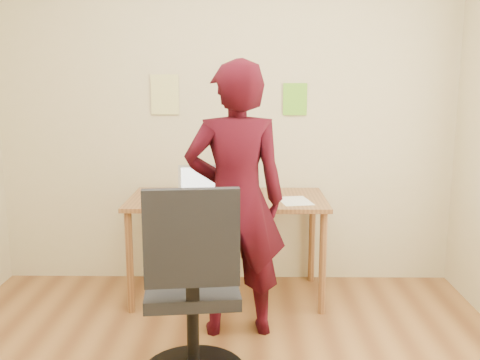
{
  "coord_description": "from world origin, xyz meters",
  "views": [
    {
      "loc": [
        0.16,
        -2.34,
        1.58
      ],
      "look_at": [
        0.11,
        0.95,
        0.95
      ],
      "focal_mm": 40.0,
      "sensor_mm": 36.0,
      "label": 1
    }
  ],
  "objects_px": {
    "desk": "(227,209)",
    "office_chair": "(193,301)",
    "phone": "(244,203)",
    "person": "(236,201)",
    "laptop": "(200,192)"
  },
  "relations": [
    {
      "from": "desk",
      "to": "office_chair",
      "type": "relative_size",
      "value": 1.3
    },
    {
      "from": "desk",
      "to": "laptop",
      "type": "distance_m",
      "value": 0.24
    },
    {
      "from": "laptop",
      "to": "phone",
      "type": "height_order",
      "value": "laptop"
    },
    {
      "from": "office_chair",
      "to": "person",
      "type": "relative_size",
      "value": 0.64
    },
    {
      "from": "office_chair",
      "to": "person",
      "type": "distance_m",
      "value": 0.75
    },
    {
      "from": "office_chair",
      "to": "person",
      "type": "height_order",
      "value": "person"
    },
    {
      "from": "desk",
      "to": "person",
      "type": "relative_size",
      "value": 0.83
    },
    {
      "from": "desk",
      "to": "office_chair",
      "type": "height_order",
      "value": "office_chair"
    },
    {
      "from": "laptop",
      "to": "phone",
      "type": "distance_m",
      "value": 0.35
    },
    {
      "from": "phone",
      "to": "desk",
      "type": "bearing_deg",
      "value": 90.11
    },
    {
      "from": "phone",
      "to": "person",
      "type": "relative_size",
      "value": 0.08
    },
    {
      "from": "laptop",
      "to": "phone",
      "type": "relative_size",
      "value": 2.38
    },
    {
      "from": "laptop",
      "to": "person",
      "type": "bearing_deg",
      "value": -68.64
    },
    {
      "from": "phone",
      "to": "person",
      "type": "bearing_deg",
      "value": -131.86
    },
    {
      "from": "desk",
      "to": "person",
      "type": "xyz_separation_m",
      "value": [
        0.07,
        -0.56,
        0.19
      ]
    }
  ]
}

